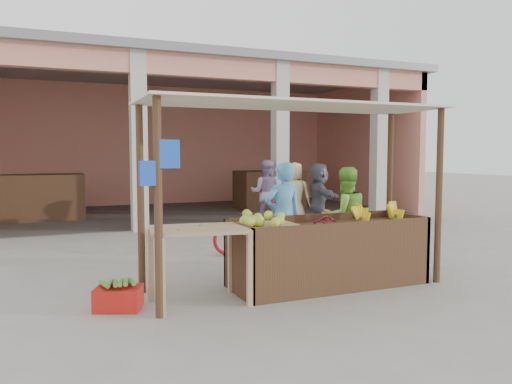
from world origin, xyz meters
name	(u,v)px	position (x,y,z in m)	size (l,w,h in m)	color
ground	(294,289)	(0.00, 0.00, 0.00)	(60.00, 60.00, 0.00)	gray
market_building	(155,120)	(0.05, 8.93, 2.70)	(14.40, 6.40, 4.20)	tan
fruit_stall	(328,255)	(0.50, 0.00, 0.40)	(2.60, 0.95, 0.80)	#49301D
stall_awning	(292,136)	(-0.01, 0.06, 1.98)	(4.09, 1.35, 2.39)	#49301D
banana_heap	(377,215)	(1.30, 0.02, 0.89)	(1.02, 0.56, 0.19)	yellow
melon_tray	(266,222)	(-0.41, 0.01, 0.90)	(0.81, 0.71, 0.21)	#A48254
berry_heap	(326,221)	(0.47, 0.00, 0.86)	(0.39, 0.32, 0.13)	maroon
side_table	(199,240)	(-1.31, -0.13, 0.75)	(1.20, 0.89, 0.90)	tan
papaya_pile	(199,218)	(-1.31, -0.13, 1.01)	(0.76, 0.44, 0.22)	#478029
red_crate	(118,298)	(-2.22, 0.00, 0.13)	(0.50, 0.36, 0.26)	red
plantain_bundle	(118,283)	(-2.22, 0.00, 0.30)	(0.41, 0.29, 0.08)	#4F8530
produce_sacks	(291,213)	(2.60, 5.21, 0.28)	(0.74, 0.46, 0.56)	maroon
vendor_blue	(283,213)	(0.29, 0.93, 0.87)	(0.65, 0.48, 1.74)	#4FA2DE
vendor_green	(345,214)	(1.32, 0.85, 0.81)	(0.78, 0.45, 1.63)	#83CD40
motorcycle	(257,227)	(0.48, 2.36, 0.46)	(1.75, 0.60, 0.92)	#A11417
shopper_c	(295,192)	(2.34, 4.53, 0.86)	(0.83, 0.54, 1.71)	tan
shopper_d	(319,195)	(2.78, 4.17, 0.81)	(1.50, 0.61, 1.62)	#454650
shopper_f	(266,189)	(2.01, 5.42, 0.87)	(0.85, 0.49, 1.74)	#8F77A0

